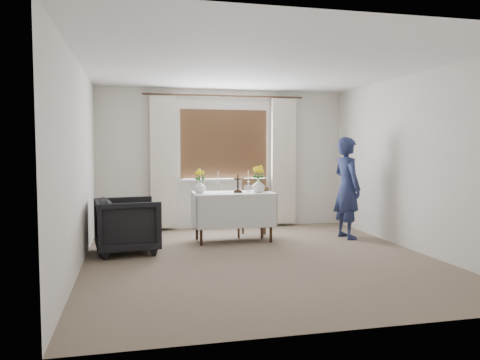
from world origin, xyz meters
name	(u,v)px	position (x,y,z in m)	size (l,w,h in m)	color
ground	(260,258)	(0.00, 0.00, 0.00)	(5.00, 5.00, 0.00)	gray
altar_table	(233,217)	(-0.10, 1.21, 0.38)	(1.24, 0.64, 0.76)	white
wooden_chair	(252,208)	(0.28, 1.52, 0.47)	(0.44, 0.44, 0.95)	#55361D
armchair	(128,225)	(-1.70, 0.74, 0.38)	(0.82, 0.84, 0.77)	black
person	(347,188)	(1.73, 1.04, 0.81)	(0.59, 0.39, 1.63)	navy
radiator	(225,211)	(0.00, 2.42, 0.30)	(1.10, 0.10, 0.60)	white
wooden_cross	(238,184)	(-0.04, 1.18, 0.90)	(0.13, 0.09, 0.28)	black
candlestick_left	(218,182)	(-0.34, 1.20, 0.93)	(0.10, 0.10, 0.34)	silver
candlestick_right	(248,181)	(0.15, 1.24, 0.93)	(0.10, 0.10, 0.34)	silver
flower_vase_left	(200,187)	(-0.62, 1.26, 0.86)	(0.18, 0.18, 0.19)	white
flower_vase_right	(258,185)	(0.29, 1.15, 0.87)	(0.20, 0.20, 0.21)	white
wicker_basket	(263,189)	(0.42, 1.37, 0.80)	(0.18, 0.18, 0.07)	brown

